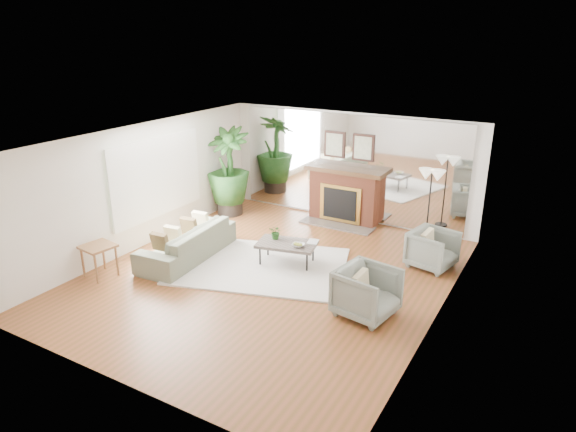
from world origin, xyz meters
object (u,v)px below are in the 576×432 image
Objects in this scene: fireplace at (344,194)px; potted_ficus at (228,169)px; floor_lamp at (431,181)px; armchair_back at (433,249)px; side_table at (98,250)px; sofa at (187,242)px; coffee_table at (287,245)px; armchair_front at (367,292)px.

potted_ficus is (-2.60, -0.88, 0.46)m from fireplace.
armchair_back is at bearing -68.51° from floor_lamp.
sofa is at bearing 58.74° from side_table.
floor_lamp is (4.72, 4.32, 0.88)m from side_table.
coffee_table is 1.96m from sofa.
potted_ficus reaches higher than coffee_table.
sofa is at bearing 95.65° from armchair_front.
side_table is 0.37× the size of floor_lamp.
sofa is at bearing 127.15° from armchair_back.
sofa is 4.96m from floor_lamp.
armchair_back is 1.32× the size of side_table.
floor_lamp is at bearing 42.45° from side_table.
fireplace is 0.92× the size of sofa.
armchair_front is (3.83, -0.29, 0.07)m from sofa.
armchair_front reaches higher than sofa.
armchair_front is 4.81m from side_table.
fireplace is at bearing 90.59° from coffee_table.
fireplace is 1.69× the size of coffee_table.
sofa is 2.83× the size of armchair_back.
fireplace is 4.20m from armchair_front.
armchair_front is 0.41× the size of potted_ficus.
potted_ficus reaches higher than floor_lamp.
side_table is 0.29× the size of potted_ficus.
armchair_front is at bearing -26.38° from coffee_table.
armchair_back is 1.46m from floor_lamp.
armchair_back is at bearing 27.18° from coffee_table.
potted_ficus is (-5.05, 0.56, 0.76)m from armchair_back.
potted_ficus is (-4.63, 2.79, 0.73)m from armchair_front.
floor_lamp is (2.07, -0.46, 0.72)m from fireplace.
sofa is 2.75m from potted_ficus.
potted_ficus reaches higher than side_table.
armchair_back is at bearing 110.23° from sofa.
fireplace is 2.37× the size of armchair_front.
fireplace is 1.27× the size of floor_lamp.
fireplace is at bearing 147.60° from sofa.
armchair_front is at bearing 13.36° from side_table.
side_table is at bearing 113.34° from armchair_front.
side_table is at bearing 135.82° from armchair_back.
armchair_front is (2.03, -3.67, -0.27)m from fireplace.
potted_ficus is 4.69m from floor_lamp.
armchair_back reaches higher than side_table.
coffee_table is 1.40× the size of armchair_front.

